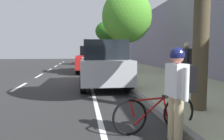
{
  "coord_description": "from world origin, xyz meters",
  "views": [
    {
      "loc": [
        -0.21,
        -11.3,
        1.57
      ],
      "look_at": [
        0.34,
        -7.37,
        1.2
      ],
      "focal_mm": 33.44,
      "sensor_mm": 36.0,
      "label": 1
    }
  ],
  "objects": [
    {
      "name": "cyclist_with_backpack",
      "position": [
        1.39,
        -7.99,
        0.99
      ],
      "size": [
        0.44,
        0.62,
        1.63
      ],
      "color": "#C6B284",
      "rests_on": "ground"
    },
    {
      "name": "parked_pickup_red_mid",
      "position": [
        0.44,
        4.5,
        0.9
      ],
      "size": [
        2.29,
        5.41,
        1.95
      ],
      "color": "maroon",
      "rests_on": "ground"
    },
    {
      "name": "pedestrian_on_phone",
      "position": [
        4.07,
        -3.13,
        1.16
      ],
      "size": [
        0.29,
        0.61,
        1.75
      ],
      "color": "black",
      "rests_on": "sidewalk"
    },
    {
      "name": "street_tree_corner",
      "position": [
        2.54,
        10.99,
        3.62
      ],
      "size": [
        2.8,
        2.8,
        4.61
      ],
      "color": "brown",
      "rests_on": "sidewalk"
    },
    {
      "name": "ground",
      "position": [
        0.0,
        0.0,
        0.0
      ],
      "size": [
        63.06,
        63.06,
        0.0
      ],
      "primitive_type": "plane",
      "color": "#2B2B2B"
    },
    {
      "name": "bicycle_at_curb",
      "position": [
        1.16,
        -7.54,
        0.37
      ],
      "size": [
        1.71,
        0.46,
        0.74
      ],
      "color": "black",
      "rests_on": "ground"
    },
    {
      "name": "sidewalk",
      "position": [
        3.93,
        0.0,
        0.08
      ],
      "size": [
        4.46,
        39.41,
        0.16
      ],
      "primitive_type": "cube",
      "color": "#A7A888",
      "rests_on": "ground"
    },
    {
      "name": "parked_sedan_black_far",
      "position": [
        0.61,
        16.12,
        0.75
      ],
      "size": [
        2.0,
        4.48,
        1.52
      ],
      "color": "black",
      "rests_on": "ground"
    },
    {
      "name": "curb_edge",
      "position": [
        1.62,
        0.0,
        0.08
      ],
      "size": [
        0.16,
        39.41,
        0.16
      ],
      "primitive_type": "cube",
      "color": "gray",
      "rests_on": "ground"
    },
    {
      "name": "lane_stripe_bike_edge",
      "position": [
        0.15,
        0.0,
        0.0
      ],
      "size": [
        0.12,
        39.41,
        0.01
      ],
      "primitive_type": "cube",
      "color": "white",
      "rests_on": "ground"
    },
    {
      "name": "parked_suv_silver_second",
      "position": [
        0.68,
        -2.11,
        1.03
      ],
      "size": [
        2.01,
        4.72,
        1.99
      ],
      "color": "#B7BABF",
      "rests_on": "ground"
    },
    {
      "name": "street_tree_far_end",
      "position": [
        2.54,
        1.69,
        3.69
      ],
      "size": [
        3.09,
        3.09,
        5.2
      ],
      "color": "brown",
      "rests_on": "sidewalk"
    },
    {
      "name": "lane_stripe_centre",
      "position": [
        -2.98,
        0.29,
        0.0
      ],
      "size": [
        0.14,
        40.0,
        0.01
      ],
      "color": "white",
      "rests_on": "ground"
    },
    {
      "name": "building_facade",
      "position": [
        6.41,
        0.0,
        2.68
      ],
      "size": [
        0.5,
        39.41,
        5.36
      ],
      "primitive_type": "cube",
      "color": "gray",
      "rests_on": "ground"
    }
  ]
}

